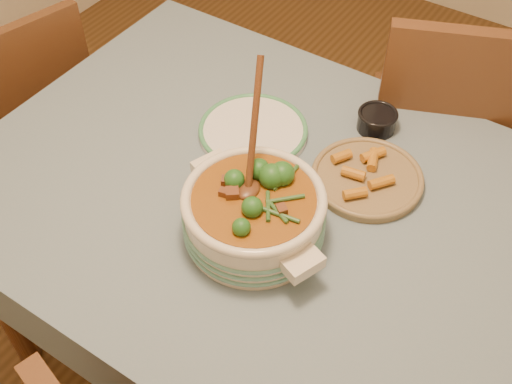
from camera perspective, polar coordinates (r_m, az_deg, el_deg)
floor at (r=2.12m, az=3.29°, el=-15.17°), size 4.50×4.50×0.00m
dining_table at (r=1.56m, az=4.34°, el=-3.94°), size 1.68×1.08×0.76m
stew_casserole at (r=1.38m, az=-0.20°, el=-1.70°), size 0.39×0.39×0.37m
white_plate at (r=1.66m, az=-0.26°, el=5.48°), size 0.29×0.29×0.02m
condiment_bowl at (r=1.69m, az=10.71°, el=6.36°), size 0.12×0.12×0.05m
fried_plate at (r=1.55m, az=9.87°, el=1.36°), size 0.27×0.27×0.05m
chair_far at (r=2.03m, az=16.78°, el=5.04°), size 0.61×0.61×1.00m
chair_left at (r=2.30m, az=-19.49°, el=7.12°), size 0.48×0.48×0.85m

